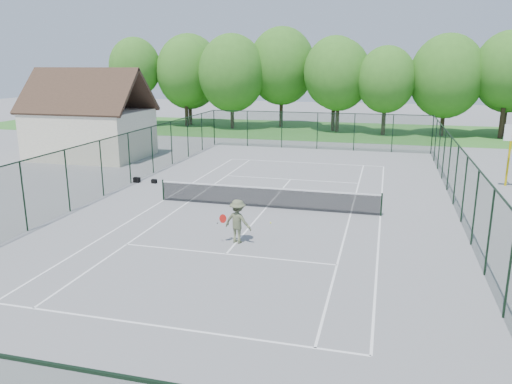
# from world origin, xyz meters

# --- Properties ---
(ground) EXTENTS (140.00, 140.00, 0.00)m
(ground) POSITION_xyz_m (0.00, 0.00, 0.00)
(ground) COLOR gray
(ground) RESTS_ON ground
(grass_far) EXTENTS (80.00, 16.00, 0.01)m
(grass_far) POSITION_xyz_m (0.00, 30.00, 0.01)
(grass_far) COLOR #3B7D2D
(grass_far) RESTS_ON ground
(court_lines) EXTENTS (11.05, 23.85, 0.01)m
(court_lines) POSITION_xyz_m (0.00, 0.00, 0.00)
(court_lines) COLOR white
(court_lines) RESTS_ON ground
(tennis_net) EXTENTS (11.08, 0.08, 1.10)m
(tennis_net) POSITION_xyz_m (0.00, 0.00, 0.58)
(tennis_net) COLOR black
(tennis_net) RESTS_ON ground
(fence_enclosure) EXTENTS (18.05, 36.05, 3.02)m
(fence_enclosure) POSITION_xyz_m (0.00, 0.00, 1.56)
(fence_enclosure) COLOR #17331D
(fence_enclosure) RESTS_ON ground
(utility_building) EXTENTS (8.60, 6.27, 6.63)m
(utility_building) POSITION_xyz_m (-16.00, 10.00, 3.12)
(utility_building) COLOR #F2E8C8
(utility_building) RESTS_ON ground
(tree_line_far) EXTENTS (39.40, 6.40, 9.70)m
(tree_line_far) POSITION_xyz_m (0.00, 30.00, 5.99)
(tree_line_far) COLOR #3A261D
(tree_line_far) RESTS_ON ground
(sports_bag_a) EXTENTS (0.43, 0.30, 0.31)m
(sports_bag_a) POSITION_xyz_m (-8.76, 3.28, 0.16)
(sports_bag_a) COLOR black
(sports_bag_a) RESTS_ON ground
(sports_bag_b) EXTENTS (0.32, 0.21, 0.24)m
(sports_bag_b) POSITION_xyz_m (-7.66, 3.35, 0.12)
(sports_bag_b) COLOR black
(sports_bag_b) RESTS_ON ground
(tennis_player) EXTENTS (2.15, 0.91, 1.76)m
(tennis_player) POSITION_xyz_m (0.06, -5.07, 0.88)
(tennis_player) COLOR #5C6344
(tennis_player) RESTS_ON ground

